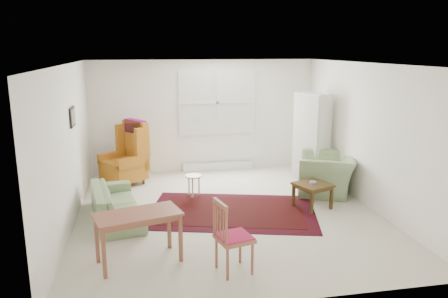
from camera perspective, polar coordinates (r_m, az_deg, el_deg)
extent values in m
cube|color=beige|center=(7.52, 0.43, -8.32)|extent=(5.00, 5.50, 0.01)
cube|color=white|center=(7.01, 0.46, 11.07)|extent=(5.00, 5.50, 0.01)
cube|color=white|center=(9.83, -2.66, 4.30)|extent=(5.00, 0.04, 2.50)
cube|color=white|center=(4.59, 7.14, -6.00)|extent=(5.00, 0.04, 2.50)
cube|color=white|center=(7.13, -19.68, 0.19)|extent=(0.04, 5.50, 2.50)
cube|color=white|center=(8.02, 18.25, 1.67)|extent=(0.04, 5.50, 2.50)
cube|color=white|center=(9.82, -0.92, 6.07)|extent=(1.72, 0.06, 1.42)
cube|color=white|center=(9.82, -0.92, 6.06)|extent=(1.60, 0.02, 1.30)
cube|color=silver|center=(10.04, -0.83, -2.27)|extent=(1.60, 0.12, 0.18)
cube|color=black|center=(7.54, -19.20, 3.99)|extent=(0.03, 0.42, 0.32)
cube|color=olive|center=(7.54, -19.09, 4.00)|extent=(0.01, 0.34, 0.24)
imported|color=gray|center=(7.40, -13.94, -6.10)|extent=(1.00, 1.89, 0.73)
imported|color=gray|center=(8.67, 13.23, -2.64)|extent=(1.38, 1.46, 0.90)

